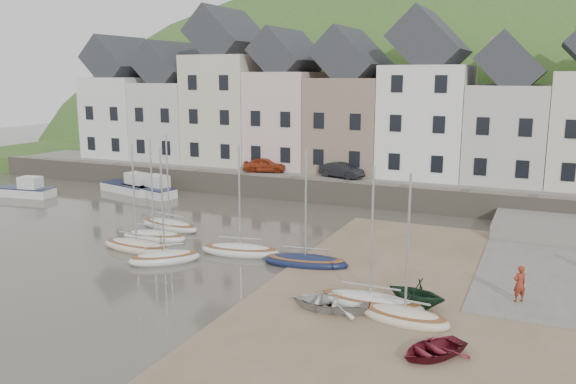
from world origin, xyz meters
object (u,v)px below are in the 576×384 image
at_px(rowboat_green, 416,293).
at_px(car_right, 342,170).
at_px(sailboat_0, 170,225).
at_px(rowboat_white, 330,301).
at_px(rowboat_red, 432,349).
at_px(car_left, 265,165).
at_px(person_red, 520,284).

bearing_deg(rowboat_green, car_right, -138.83).
xyz_separation_m(sailboat_0, rowboat_green, (17.30, -6.72, 0.47)).
xyz_separation_m(rowboat_green, car_right, (-10.42, 20.73, 1.49)).
distance_m(rowboat_white, rowboat_red, 5.36).
height_order(rowboat_white, car_left, car_left).
bearing_deg(sailboat_0, car_right, 63.82).
xyz_separation_m(sailboat_0, rowboat_red, (18.75, -10.90, 0.07)).
relative_size(rowboat_white, rowboat_red, 1.25).
distance_m(person_red, car_left, 28.18).
distance_m(rowboat_red, person_red, 6.98).
distance_m(rowboat_green, person_red, 4.58).
xyz_separation_m(person_red, car_left, (-21.28, 18.42, 1.28)).
xyz_separation_m(rowboat_white, person_red, (7.22, 3.95, 0.53)).
xyz_separation_m(sailboat_0, person_red, (21.25, -4.41, 0.67)).
xyz_separation_m(rowboat_red, person_red, (2.50, 6.49, 0.60)).
height_order(sailboat_0, car_left, sailboat_0).
bearing_deg(sailboat_0, person_red, -11.73).
bearing_deg(car_right, rowboat_red, -137.08).
bearing_deg(person_red, rowboat_green, -7.17).
relative_size(person_red, car_right, 0.43).
height_order(sailboat_0, rowboat_red, sailboat_0).
relative_size(rowboat_white, car_left, 0.91).
distance_m(sailboat_0, rowboat_white, 16.33).
relative_size(rowboat_green, car_left, 0.70).
height_order(rowboat_white, rowboat_red, rowboat_white).
distance_m(sailboat_0, car_left, 14.15).
bearing_deg(rowboat_green, person_red, 134.78).
bearing_deg(car_left, sailboat_0, 161.93).
relative_size(sailboat_0, person_red, 3.87).
distance_m(sailboat_0, person_red, 21.72).
xyz_separation_m(rowboat_white, rowboat_green, (3.27, 1.64, 0.33)).
bearing_deg(sailboat_0, rowboat_red, -30.18).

